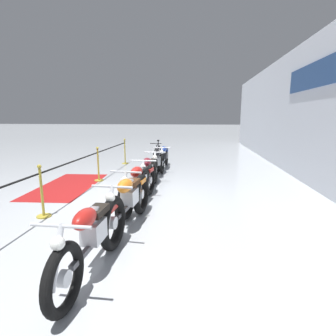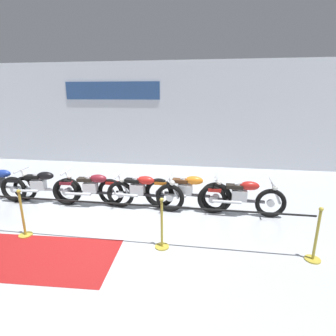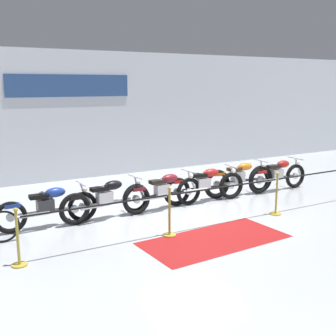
{
  "view_description": "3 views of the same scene",
  "coord_description": "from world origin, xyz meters",
  "px_view_note": "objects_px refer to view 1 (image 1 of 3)",
  "views": [
    {
      "loc": [
        6.21,
        1.81,
        1.95
      ],
      "look_at": [
        -1.18,
        1.0,
        0.49
      ],
      "focal_mm": 28.0,
      "sensor_mm": 36.0,
      "label": 1
    },
    {
      "loc": [
        2.39,
        -5.69,
        2.94
      ],
      "look_at": [
        1.37,
        1.09,
        1.0
      ],
      "focal_mm": 28.0,
      "sensor_mm": 36.0,
      "label": 2
    },
    {
      "loc": [
        -5.55,
        -8.46,
        3.12
      ],
      "look_at": [
        -0.04,
        1.28,
        0.89
      ],
      "focal_mm": 45.0,
      "sensor_mm": 36.0,
      "label": 3
    }
  ],
  "objects_px": {
    "stanchion_mid_right": "(42,199)",
    "motorcycle_black_1": "(157,163)",
    "motorcycle_blue_0": "(164,157)",
    "motorcycle_red_5": "(92,237)",
    "motorcycle_maroon_2": "(148,172)",
    "floor_banner": "(68,186)",
    "bicycle": "(158,154)",
    "stanchion_mid_left": "(98,169)",
    "stanchion_far_left": "(97,158)",
    "motorcycle_orange_4": "(129,202)",
    "motorcycle_red_3": "(139,185)"
  },
  "relations": [
    {
      "from": "motorcycle_blue_0",
      "to": "motorcycle_red_5",
      "type": "xyz_separation_m",
      "value": [
        6.75,
        -0.06,
        0.01
      ]
    },
    {
      "from": "motorcycle_blue_0",
      "to": "motorcycle_red_3",
      "type": "relative_size",
      "value": 0.96
    },
    {
      "from": "motorcycle_maroon_2",
      "to": "floor_banner",
      "type": "height_order",
      "value": "motorcycle_maroon_2"
    },
    {
      "from": "stanchion_far_left",
      "to": "motorcycle_orange_4",
      "type": "bearing_deg",
      "value": 29.02
    },
    {
      "from": "motorcycle_blue_0",
      "to": "floor_banner",
      "type": "distance_m",
      "value": 3.71
    },
    {
      "from": "motorcycle_blue_0",
      "to": "floor_banner",
      "type": "height_order",
      "value": "motorcycle_blue_0"
    },
    {
      "from": "motorcycle_maroon_2",
      "to": "stanchion_mid_right",
      "type": "relative_size",
      "value": 2.15
    },
    {
      "from": "motorcycle_blue_0",
      "to": "motorcycle_red_3",
      "type": "xyz_separation_m",
      "value": [
        4.16,
        -0.04,
        0.01
      ]
    },
    {
      "from": "motorcycle_red_5",
      "to": "bicycle",
      "type": "height_order",
      "value": "motorcycle_red_5"
    },
    {
      "from": "stanchion_mid_left",
      "to": "stanchion_mid_right",
      "type": "relative_size",
      "value": 1.0
    },
    {
      "from": "motorcycle_blue_0",
      "to": "stanchion_far_left",
      "type": "distance_m",
      "value": 2.76
    },
    {
      "from": "motorcycle_orange_4",
      "to": "bicycle",
      "type": "height_order",
      "value": "motorcycle_orange_4"
    },
    {
      "from": "motorcycle_black_1",
      "to": "motorcycle_orange_4",
      "type": "xyz_separation_m",
      "value": [
        4.05,
        0.12,
        0.02
      ]
    },
    {
      "from": "motorcycle_blue_0",
      "to": "motorcycle_red_5",
      "type": "height_order",
      "value": "motorcycle_red_5"
    },
    {
      "from": "bicycle",
      "to": "motorcycle_red_3",
      "type": "bearing_deg",
      "value": 4.46
    },
    {
      "from": "motorcycle_red_5",
      "to": "stanchion_mid_left",
      "type": "relative_size",
      "value": 2.04
    },
    {
      "from": "stanchion_mid_left",
      "to": "floor_banner",
      "type": "distance_m",
      "value": 1.02
    },
    {
      "from": "motorcycle_maroon_2",
      "to": "stanchion_far_left",
      "type": "bearing_deg",
      "value": -114.55
    },
    {
      "from": "bicycle",
      "to": "stanchion_mid_right",
      "type": "distance_m",
      "value": 6.72
    },
    {
      "from": "stanchion_mid_right",
      "to": "motorcycle_black_1",
      "type": "bearing_deg",
      "value": 155.24
    },
    {
      "from": "motorcycle_maroon_2",
      "to": "floor_banner",
      "type": "relative_size",
      "value": 0.75
    },
    {
      "from": "motorcycle_red_5",
      "to": "bicycle",
      "type": "bearing_deg",
      "value": -177.12
    },
    {
      "from": "stanchion_mid_left",
      "to": "stanchion_far_left",
      "type": "bearing_deg",
      "value": 0.0
    },
    {
      "from": "bicycle",
      "to": "stanchion_far_left",
      "type": "distance_m",
      "value": 3.88
    },
    {
      "from": "floor_banner",
      "to": "stanchion_mid_right",
      "type": "bearing_deg",
      "value": 13.3
    },
    {
      "from": "motorcycle_blue_0",
      "to": "motorcycle_red_5",
      "type": "distance_m",
      "value": 6.75
    },
    {
      "from": "motorcycle_orange_4",
      "to": "stanchion_mid_left",
      "type": "relative_size",
      "value": 2.18
    },
    {
      "from": "motorcycle_black_1",
      "to": "motorcycle_maroon_2",
      "type": "bearing_deg",
      "value": -0.39
    },
    {
      "from": "motorcycle_maroon_2",
      "to": "motorcycle_orange_4",
      "type": "height_order",
      "value": "motorcycle_orange_4"
    },
    {
      "from": "motorcycle_red_3",
      "to": "stanchion_mid_left",
      "type": "xyz_separation_m",
      "value": [
        -2.09,
        -1.74,
        -0.12
      ]
    },
    {
      "from": "motorcycle_blue_0",
      "to": "bicycle",
      "type": "bearing_deg",
      "value": -162.69
    },
    {
      "from": "motorcycle_maroon_2",
      "to": "motorcycle_orange_4",
      "type": "bearing_deg",
      "value": 3.03
    },
    {
      "from": "stanchion_far_left",
      "to": "floor_banner",
      "type": "height_order",
      "value": "stanchion_far_left"
    },
    {
      "from": "motorcycle_orange_4",
      "to": "motorcycle_red_5",
      "type": "xyz_separation_m",
      "value": [
        1.36,
        -0.12,
        -0.01
      ]
    },
    {
      "from": "motorcycle_blue_0",
      "to": "stanchion_mid_right",
      "type": "xyz_separation_m",
      "value": [
        5.05,
        -1.78,
        -0.11
      ]
    },
    {
      "from": "stanchion_far_left",
      "to": "motorcycle_maroon_2",
      "type": "bearing_deg",
      "value": 65.45
    },
    {
      "from": "stanchion_far_left",
      "to": "bicycle",
      "type": "bearing_deg",
      "value": 160.39
    },
    {
      "from": "stanchion_far_left",
      "to": "stanchion_mid_left",
      "type": "height_order",
      "value": "same"
    },
    {
      "from": "floor_banner",
      "to": "bicycle",
      "type": "bearing_deg",
      "value": 152.27
    },
    {
      "from": "motorcycle_blue_0",
      "to": "floor_banner",
      "type": "bearing_deg",
      "value": -41.78
    },
    {
      "from": "stanchion_far_left",
      "to": "floor_banner",
      "type": "relative_size",
      "value": 2.95
    },
    {
      "from": "bicycle",
      "to": "motorcycle_maroon_2",
      "type": "bearing_deg",
      "value": 5.18
    },
    {
      "from": "motorcycle_orange_4",
      "to": "motorcycle_maroon_2",
      "type": "bearing_deg",
      "value": -176.97
    },
    {
      "from": "motorcycle_orange_4",
      "to": "bicycle",
      "type": "relative_size",
      "value": 1.37
    },
    {
      "from": "motorcycle_blue_0",
      "to": "stanchion_mid_left",
      "type": "relative_size",
      "value": 2.17
    },
    {
      "from": "motorcycle_red_5",
      "to": "motorcycle_red_3",
      "type": "bearing_deg",
      "value": 179.4
    },
    {
      "from": "motorcycle_blue_0",
      "to": "bicycle",
      "type": "xyz_separation_m",
      "value": [
        -1.54,
        -0.48,
        -0.1
      ]
    },
    {
      "from": "stanchion_far_left",
      "to": "stanchion_mid_left",
      "type": "xyz_separation_m",
      "value": [
        -0.03,
        -0.0,
        -0.36
      ]
    },
    {
      "from": "motorcycle_orange_4",
      "to": "bicycle",
      "type": "xyz_separation_m",
      "value": [
        -6.94,
        -0.53,
        -0.12
      ]
    },
    {
      "from": "motorcycle_black_1",
      "to": "motorcycle_maroon_2",
      "type": "xyz_separation_m",
      "value": [
        1.52,
        -0.01,
        0.0
      ]
    }
  ]
}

